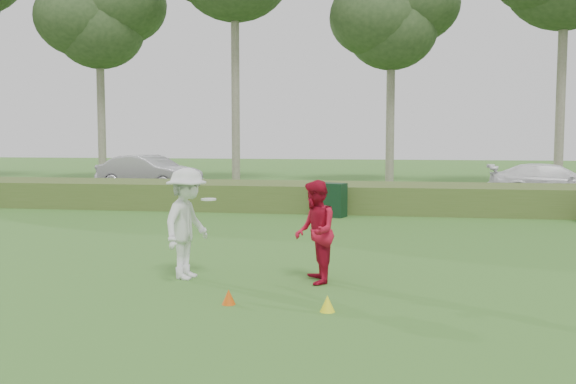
% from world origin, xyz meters
% --- Properties ---
extents(ground, '(120.00, 120.00, 0.00)m').
position_xyz_m(ground, '(0.00, 0.00, 0.00)').
color(ground, '#306822').
rests_on(ground, ground).
extents(reed_strip, '(80.00, 3.00, 0.90)m').
position_xyz_m(reed_strip, '(0.00, 12.00, 0.45)').
color(reed_strip, '#435C24').
rests_on(reed_strip, ground).
extents(park_road, '(80.00, 6.00, 0.06)m').
position_xyz_m(park_road, '(0.00, 17.00, 0.03)').
color(park_road, '#2D2D2D').
rests_on(park_road, ground).
extents(tree_2, '(6.50, 6.50, 12.00)m').
position_xyz_m(tree_2, '(-14.00, 24.00, 8.97)').
color(tree_2, gray).
rests_on(tree_2, ground).
extents(tree_4, '(6.24, 6.24, 11.50)m').
position_xyz_m(tree_4, '(2.00, 24.50, 8.59)').
color(tree_4, gray).
rests_on(tree_4, ground).
extents(player_white, '(1.01, 1.38, 1.97)m').
position_xyz_m(player_white, '(-1.29, 0.92, 0.99)').
color(player_white, white).
rests_on(player_white, ground).
extents(player_red, '(0.86, 1.00, 1.78)m').
position_xyz_m(player_red, '(0.99, 0.94, 0.89)').
color(player_red, '#B10F29').
rests_on(player_red, ground).
extents(cone_orange, '(0.21, 0.21, 0.23)m').
position_xyz_m(cone_orange, '(-0.11, -0.69, 0.12)').
color(cone_orange, '#DE520B').
rests_on(cone_orange, ground).
extents(cone_yellow, '(0.22, 0.22, 0.24)m').
position_xyz_m(cone_yellow, '(1.40, -0.85, 0.12)').
color(cone_yellow, '#FFF51A').
rests_on(cone_yellow, ground).
extents(utility_cabinet, '(0.98, 0.78, 1.06)m').
position_xyz_m(utility_cabinet, '(0.37, 10.07, 0.53)').
color(utility_cabinet, black).
rests_on(utility_cabinet, ground).
extents(car_mid, '(5.20, 3.08, 1.62)m').
position_xyz_m(car_mid, '(-8.59, 17.39, 0.87)').
color(car_mid, '#B8B7BC').
rests_on(car_mid, park_road).
extents(car_right, '(4.94, 2.26, 1.40)m').
position_xyz_m(car_right, '(8.32, 16.19, 0.76)').
color(car_right, white).
rests_on(car_right, park_road).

